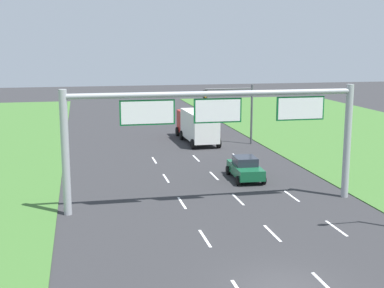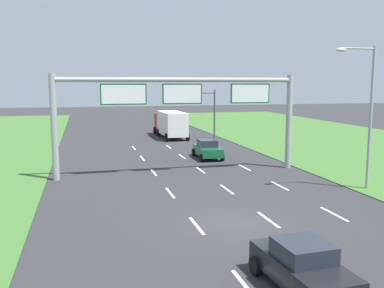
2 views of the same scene
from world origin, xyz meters
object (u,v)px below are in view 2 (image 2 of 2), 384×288
(box_truck, at_px, (170,123))
(street_lamp, at_px, (366,105))
(car_lead_silver, at_px, (207,149))
(sign_gantry, at_px, (181,104))
(traffic_light_mast, at_px, (198,105))
(car_near_red, at_px, (302,266))

(box_truck, distance_m, street_lamp, 28.23)
(car_lead_silver, xyz_separation_m, sign_gantry, (-3.54, -5.47, 4.16))
(sign_gantry, relative_size, traffic_light_mast, 3.08)
(car_near_red, height_order, street_lamp, street_lamp)
(box_truck, xyz_separation_m, street_lamp, (6.18, -27.33, 3.40))
(car_lead_silver, xyz_separation_m, traffic_light_mast, (2.60, 12.53, 3.08))
(car_near_red, bearing_deg, car_lead_silver, 77.54)
(car_near_red, height_order, box_truck, box_truck)
(car_near_red, bearing_deg, sign_gantry, 85.94)
(car_near_red, height_order, sign_gantry, sign_gantry)
(sign_gantry, height_order, street_lamp, street_lamp)
(box_truck, distance_m, sign_gantry, 20.61)
(box_truck, relative_size, street_lamp, 0.98)
(sign_gantry, bearing_deg, car_near_red, -90.93)
(car_near_red, xyz_separation_m, car_lead_silver, (3.83, 23.31, 0.01))
(car_near_red, relative_size, street_lamp, 0.47)
(car_lead_silver, bearing_deg, box_truck, 93.70)
(traffic_light_mast, height_order, street_lamp, street_lamp)
(traffic_light_mast, distance_m, street_lamp, 25.50)
(car_lead_silver, relative_size, traffic_light_mast, 0.74)
(street_lamp, bearing_deg, box_truck, 102.74)
(car_lead_silver, height_order, traffic_light_mast, traffic_light_mast)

